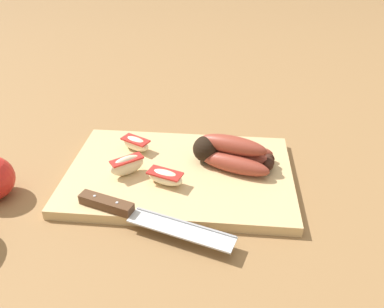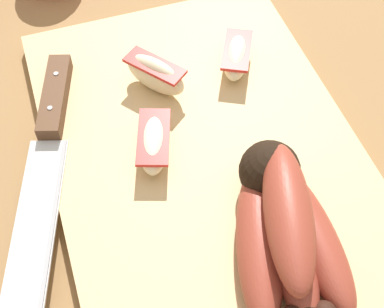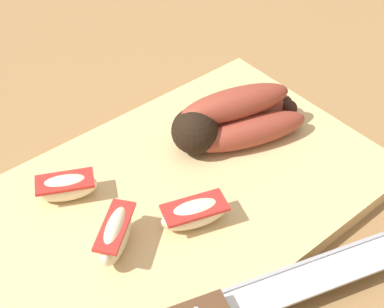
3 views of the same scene
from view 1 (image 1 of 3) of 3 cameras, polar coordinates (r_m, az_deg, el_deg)
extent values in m
plane|color=olive|center=(0.77, -2.29, -3.57)|extent=(6.00, 6.00, 0.00)
cube|color=tan|center=(0.76, -1.87, -3.14)|extent=(0.44, 0.29, 0.02)
sphere|color=black|center=(0.77, 2.10, 0.75)|extent=(0.05, 0.05, 0.05)
ellipsoid|color=brown|center=(0.75, 6.21, -1.43)|extent=(0.15, 0.08, 0.04)
sphere|color=black|center=(0.75, 11.18, -1.66)|extent=(0.02, 0.02, 0.02)
ellipsoid|color=brown|center=(0.77, 6.48, -0.54)|extent=(0.15, 0.06, 0.04)
sphere|color=black|center=(0.76, 11.33, -1.23)|extent=(0.02, 0.02, 0.02)
ellipsoid|color=brown|center=(0.79, 6.74, 0.30)|extent=(0.14, 0.04, 0.04)
sphere|color=black|center=(0.77, 11.37, -0.71)|extent=(0.02, 0.02, 0.02)
ellipsoid|color=brown|center=(0.75, 6.08, 1.33)|extent=(0.14, 0.08, 0.04)
cylinder|color=white|center=(0.76, 7.63, 0.46)|extent=(0.02, 0.02, 0.00)
cube|color=silver|center=(0.63, -1.68, -11.08)|extent=(0.18, 0.09, 0.00)
cube|color=#99999E|center=(0.64, -1.10, -10.03)|extent=(0.17, 0.06, 0.00)
cube|color=#51331E|center=(0.68, -12.58, -7.16)|extent=(0.10, 0.05, 0.02)
cylinder|color=#B2B2B7|center=(0.69, -14.23, -6.03)|extent=(0.01, 0.01, 0.00)
cylinder|color=#B2B2B7|center=(0.66, -11.05, -7.06)|extent=(0.01, 0.01, 0.00)
ellipsoid|color=beige|center=(0.82, -8.32, 1.51)|extent=(0.07, 0.05, 0.03)
cube|color=red|center=(0.82, -8.37, 2.07)|extent=(0.07, 0.05, 0.00)
ellipsoid|color=beige|center=(0.72, -4.00, -3.47)|extent=(0.08, 0.05, 0.03)
cube|color=red|center=(0.71, -4.02, -2.86)|extent=(0.07, 0.05, 0.00)
ellipsoid|color=beige|center=(0.75, -9.56, -1.67)|extent=(0.07, 0.06, 0.04)
cube|color=red|center=(0.74, -9.65, -0.84)|extent=(0.06, 0.06, 0.00)
camera|label=2|loc=(0.54, 29.70, 27.46)|focal=51.14mm
camera|label=3|loc=(0.45, -46.78, 22.49)|focal=50.90mm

